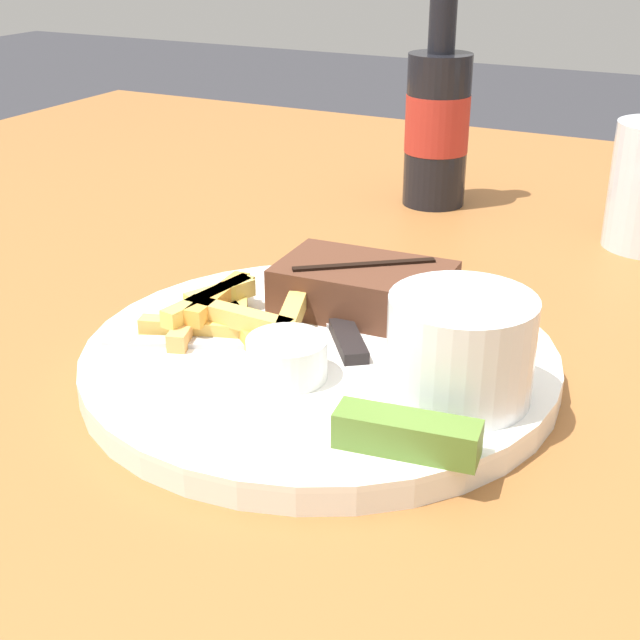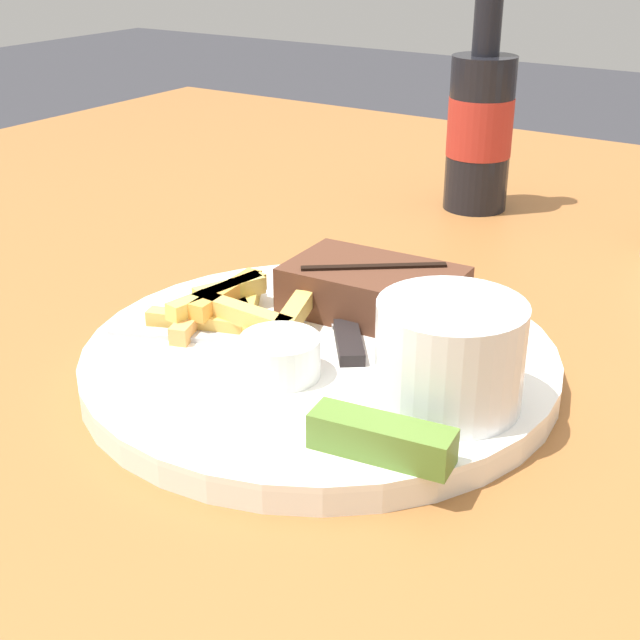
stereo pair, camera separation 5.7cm
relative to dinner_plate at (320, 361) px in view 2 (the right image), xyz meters
The scene contains 10 objects.
dining_table 0.06m from the dinner_plate, ahead, with size 1.53×1.50×0.73m.
dinner_plate is the anchor object (origin of this frame).
steak_portion 0.07m from the dinner_plate, 88.09° to the left, with size 0.12×0.08×0.04m.
fries_pile 0.07m from the dinner_plate, behind, with size 0.11×0.10×0.02m.
coleslaw_cup 0.11m from the dinner_plate, 10.91° to the right, with size 0.08×0.08×0.06m.
dipping_sauce_cup 0.05m from the dinner_plate, 86.51° to the right, with size 0.05×0.05×0.03m.
pickle_spear 0.13m from the dinner_plate, 42.43° to the right, with size 0.08×0.03×0.02m.
fork_utensil 0.08m from the dinner_plate, 156.13° to the right, with size 0.13×0.06×0.00m.
knife_utensil 0.04m from the dinner_plate, 100.17° to the left, with size 0.11×0.14×0.01m.
beer_bottle 0.40m from the dinner_plate, 99.57° to the left, with size 0.06×0.06×0.24m.
Camera 2 is at (0.28, -0.43, 1.01)m, focal length 50.00 mm.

